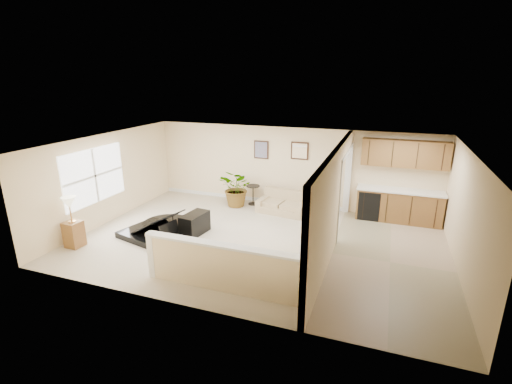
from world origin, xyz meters
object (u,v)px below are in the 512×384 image
(loveseat, at_px, (283,202))
(piano, at_px, (155,213))
(lamp_stand, at_px, (73,226))
(piano_bench, at_px, (195,224))
(small_plant, at_px, (322,209))
(accent_table, at_px, (253,192))
(palm_plant, at_px, (238,188))

(loveseat, bearing_deg, piano, -126.77)
(piano, xyz_separation_m, loveseat, (2.71, 2.74, -0.28))
(loveseat, height_order, lamp_stand, lamp_stand)
(piano_bench, relative_size, small_plant, 1.50)
(loveseat, distance_m, accent_table, 1.16)
(piano, relative_size, palm_plant, 1.51)
(piano_bench, xyz_separation_m, small_plant, (2.93, 2.37, -0.04))
(piano_bench, bearing_deg, small_plant, 38.93)
(piano_bench, bearing_deg, loveseat, 53.94)
(loveseat, bearing_deg, small_plant, 6.99)
(loveseat, height_order, palm_plant, palm_plant)
(accent_table, height_order, lamp_stand, lamp_stand)
(accent_table, distance_m, lamp_stand, 5.34)
(accent_table, relative_size, palm_plant, 0.47)
(accent_table, bearing_deg, loveseat, -16.77)
(palm_plant, bearing_deg, piano_bench, -95.65)
(piano, bearing_deg, accent_table, 76.51)
(loveseat, relative_size, accent_table, 2.52)
(loveseat, bearing_deg, accent_table, 171.15)
(loveseat, xyz_separation_m, lamp_stand, (-4.14, -4.06, 0.22))
(piano_bench, distance_m, lamp_stand, 2.94)
(accent_table, bearing_deg, palm_plant, -139.12)
(piano_bench, height_order, palm_plant, palm_plant)
(piano, height_order, piano_bench, piano)
(accent_table, relative_size, small_plant, 1.12)
(palm_plant, distance_m, lamp_stand, 4.83)
(loveseat, xyz_separation_m, accent_table, (-1.11, 0.33, 0.08))
(piano, xyz_separation_m, small_plant, (3.91, 2.72, -0.36))
(piano, relative_size, loveseat, 1.27)
(lamp_stand, bearing_deg, piano, 42.63)
(lamp_stand, bearing_deg, accent_table, 55.35)
(loveseat, bearing_deg, piano_bench, -118.15)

